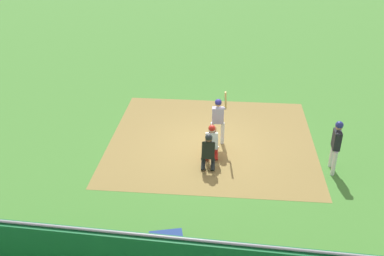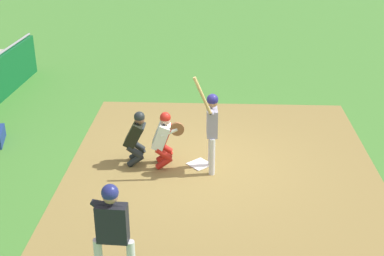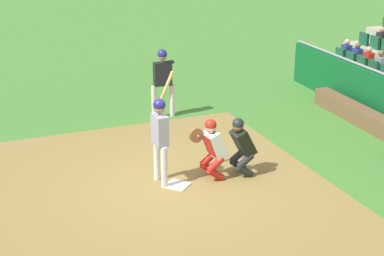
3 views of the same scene
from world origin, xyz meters
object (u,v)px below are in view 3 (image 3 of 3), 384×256
object	(u,v)px
dugout_bench	(362,117)
home_plate_umpire	(241,144)
on_deck_batter	(163,76)
batter_at_plate	(160,132)
catcher_crouching	(212,145)
home_plate_marker	(177,185)

from	to	relation	value
dugout_bench	home_plate_umpire	bearing A→B (deg)	112.83
home_plate_umpire	on_deck_batter	xyz separation A→B (m)	(4.04, 0.43, 0.43)
batter_at_plate	home_plate_umpire	distance (m)	1.73
batter_at_plate	dugout_bench	world-z (taller)	batter_at_plate
catcher_crouching	home_plate_umpire	world-z (taller)	catcher_crouching
home_plate_marker	home_plate_umpire	size ratio (longest dim) A/B	0.35
home_plate_umpire	batter_at_plate	bearing A→B (deg)	84.14
catcher_crouching	on_deck_batter	xyz separation A→B (m)	(3.99, -0.19, 0.40)
catcher_crouching	dugout_bench	bearing A→B (deg)	-70.47
home_plate_marker	on_deck_batter	world-z (taller)	on_deck_batter
catcher_crouching	on_deck_batter	distance (m)	4.01
catcher_crouching	home_plate_umpire	size ratio (longest dim) A/B	1.02
home_plate_marker	dugout_bench	xyz separation A→B (m)	(1.81, -5.56, 0.20)
on_deck_batter	home_plate_umpire	bearing A→B (deg)	-173.92
dugout_bench	batter_at_plate	bearing A→B (deg)	105.19
catcher_crouching	on_deck_batter	world-z (taller)	on_deck_batter
home_plate_umpire	dugout_bench	size ratio (longest dim) A/B	0.32
batter_at_plate	catcher_crouching	distance (m)	1.12
home_plate_marker	dugout_bench	world-z (taller)	dugout_bench
batter_at_plate	on_deck_batter	bearing A→B (deg)	-17.70
batter_at_plate	on_deck_batter	distance (m)	4.06
batter_at_plate	on_deck_batter	xyz separation A→B (m)	(3.87, -1.24, 0.02)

